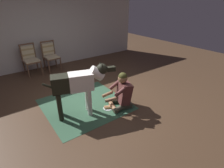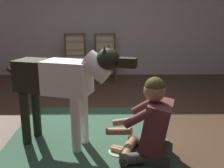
# 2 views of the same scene
# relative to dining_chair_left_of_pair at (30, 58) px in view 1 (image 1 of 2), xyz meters

# --- Properties ---
(ground_plane) EXTENTS (13.89, 13.89, 0.00)m
(ground_plane) POSITION_rel_dining_chair_left_of_pair_xyz_m (0.66, -2.67, -0.54)
(ground_plane) COLOR #4A3323
(back_wall) EXTENTS (7.63, 0.10, 2.60)m
(back_wall) POSITION_rel_dining_chair_left_of_pair_xyz_m (0.66, 0.46, 0.76)
(back_wall) COLOR beige
(back_wall) RESTS_ON ground
(area_rug) EXTENTS (1.81, 1.78, 0.01)m
(area_rug) POSITION_rel_dining_chair_left_of_pair_xyz_m (0.49, -2.71, -0.54)
(area_rug) COLOR #335A40
(area_rug) RESTS_ON ground
(dining_chair_left_of_pair) EXTENTS (0.49, 0.50, 0.98)m
(dining_chair_left_of_pair) POSITION_rel_dining_chair_left_of_pair_xyz_m (0.00, 0.00, 0.00)
(dining_chair_left_of_pair) COLOR brown
(dining_chair_left_of_pair) RESTS_ON ground
(dining_chair_right_of_pair) EXTENTS (0.49, 0.49, 0.98)m
(dining_chair_right_of_pair) POSITION_rel_dining_chair_left_of_pair_xyz_m (0.65, 0.00, 0.00)
(dining_chair_right_of_pair) COLOR brown
(dining_chair_right_of_pair) RESTS_ON ground
(person_sitting_on_floor) EXTENTS (0.70, 0.60, 0.83)m
(person_sitting_on_floor) POSITION_rel_dining_chair_left_of_pair_xyz_m (1.14, -3.27, -0.20)
(person_sitting_on_floor) COLOR #4B4C3C
(person_sitting_on_floor) RESTS_ON ground
(large_dog) EXTENTS (1.41, 0.58, 1.11)m
(large_dog) POSITION_rel_dining_chair_left_of_pair_xyz_m (0.25, -2.98, 0.19)
(large_dog) COLOR white
(large_dog) RESTS_ON ground
(hot_dog_on_plate) EXTENTS (0.22, 0.22, 0.06)m
(hot_dog_on_plate) POSITION_rel_dining_chair_left_of_pair_xyz_m (0.83, -3.17, -0.52)
(hot_dog_on_plate) COLOR silver
(hot_dog_on_plate) RESTS_ON ground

